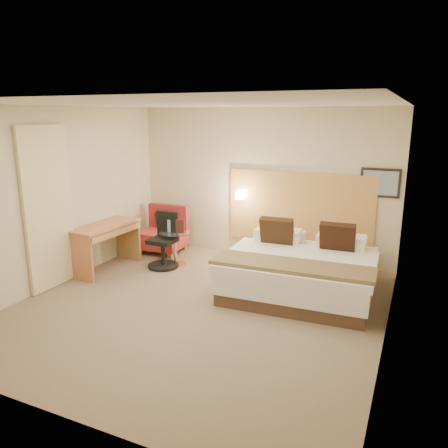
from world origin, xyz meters
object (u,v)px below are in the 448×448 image
at_px(lounge_chair, 163,233).
at_px(desk, 106,234).
at_px(side_table, 175,247).
at_px(desk_chair, 164,245).
at_px(bed, 301,269).

distance_m(lounge_chair, desk, 1.35).
distance_m(side_table, desk_chair, 0.20).
height_order(side_table, desk, desk).
bearing_deg(desk, lounge_chair, 76.19).
xyz_separation_m(lounge_chair, side_table, (0.63, -0.62, -0.01)).
xyz_separation_m(lounge_chair, desk, (-0.32, -1.28, 0.27)).
height_order(lounge_chair, desk_chair, desk_chair).
relative_size(desk, desk_chair, 1.38).
relative_size(lounge_chair, desk_chair, 0.93).
bearing_deg(bed, desk, -171.95).
distance_m(bed, lounge_chair, 3.03).
relative_size(side_table, desk_chair, 0.72).
relative_size(bed, desk, 1.71).
bearing_deg(lounge_chair, desk, -103.81).
xyz_separation_m(lounge_chair, desk_chair, (0.49, -0.76, 0.04)).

